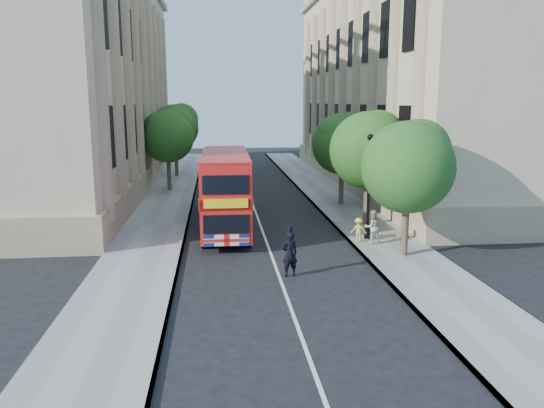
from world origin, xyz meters
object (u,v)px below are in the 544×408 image
object	(u,v)px
double_decker_bus	(225,190)
woman_pedestrian	(372,227)
police_constable	(290,254)
lamp_post	(369,191)
box_van	(225,186)

from	to	relation	value
double_decker_bus	woman_pedestrian	distance (m)	7.87
police_constable	lamp_post	bearing A→B (deg)	-146.76
double_decker_bus	box_van	world-z (taller)	double_decker_bus
box_van	woman_pedestrian	size ratio (longest dim) A/B	3.34
double_decker_bus	box_van	bearing A→B (deg)	90.16
double_decker_bus	police_constable	size ratio (longest dim) A/B	4.93
double_decker_bus	woman_pedestrian	world-z (taller)	double_decker_bus
double_decker_bus	police_constable	world-z (taller)	double_decker_bus
lamp_post	double_decker_bus	xyz separation A→B (m)	(-6.93, 2.60, -0.24)
lamp_post	woman_pedestrian	size ratio (longest dim) A/B	3.20
lamp_post	double_decker_bus	size ratio (longest dim) A/B	0.58
police_constable	woman_pedestrian	size ratio (longest dim) A/B	1.12
box_van	police_constable	distance (m)	13.93
double_decker_bus	police_constable	distance (m)	8.07
lamp_post	box_van	size ratio (longest dim) A/B	0.96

